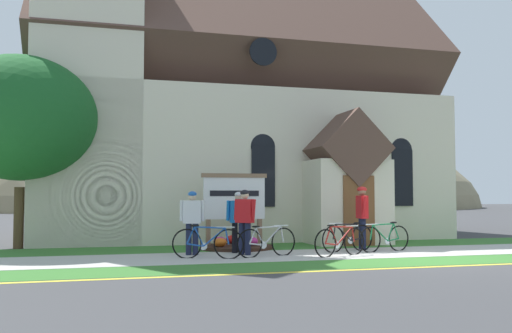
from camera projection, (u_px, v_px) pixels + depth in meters
name	position (u px, v px, depth m)	size (l,w,h in m)	color
ground	(357.00, 245.00, 16.82)	(140.00, 140.00, 0.00)	#3D3D3F
sidewalk_slab	(301.00, 255.00, 13.96)	(32.00, 2.50, 0.01)	#B7B5AD
grass_verge	(332.00, 264.00, 12.01)	(32.00, 1.55, 0.01)	#38722D
church_lawn	(273.00, 247.00, 16.24)	(24.00, 2.24, 0.01)	#38722D
curb_paint_stripe	(350.00, 270.00, 11.12)	(28.00, 0.16, 0.01)	yellow
church_building	(221.00, 114.00, 21.34)	(14.46, 10.59, 12.97)	beige
church_sign	(234.00, 199.00, 15.89)	(1.91, 0.17, 2.14)	#7F6047
flower_bed	(235.00, 246.00, 15.53)	(2.04, 2.04, 0.34)	#382319
bicycle_blue	(207.00, 243.00, 13.14)	(1.63, 0.67, 0.82)	black
bicycle_silver	(267.00, 242.00, 13.56)	(1.64, 0.55, 0.79)	black
bicycle_red	(348.00, 238.00, 14.81)	(1.66, 0.48, 0.80)	black
bicycle_black	(340.00, 241.00, 13.68)	(1.60, 0.64, 0.81)	black
bicycle_green	(385.00, 238.00, 14.80)	(1.65, 0.42, 0.81)	black
cyclist_in_blue_jersey	(192.00, 218.00, 13.94)	(0.60, 0.36, 1.61)	#191E38
cyclist_in_yellow_jersey	(362.00, 212.00, 15.38)	(0.30, 0.76, 1.75)	#191E38
cyclist_in_orange_jersey	(245.00, 217.00, 13.96)	(0.47, 0.66, 1.64)	#191E38
cyclist_in_red_jersey	(239.00, 218.00, 14.44)	(0.63, 0.28, 1.60)	black
roadside_conifer	(395.00, 132.00, 22.04)	(4.18, 4.18, 6.46)	#3D2D1E
yard_deciduous_tree	(21.00, 118.00, 15.85)	(4.28, 4.28, 5.51)	#4C3823
distant_hill	(211.00, 208.00, 70.21)	(71.24, 48.52, 22.45)	#847A5B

